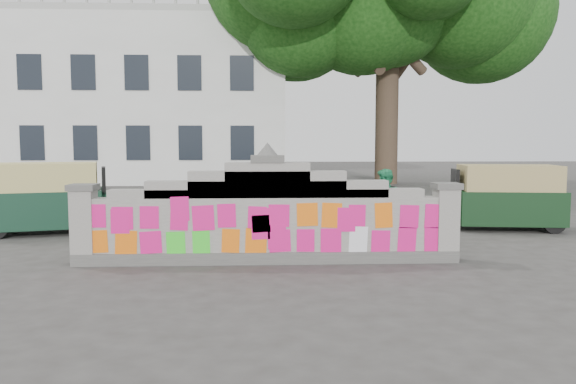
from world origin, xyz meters
The scene contains 8 objects.
ground centered at (0.00, 0.00, 0.00)m, with size 100.00×100.00×0.00m, color #383533.
parapet_wall centered at (0.00, -0.01, 0.75)m, with size 6.48×0.44×2.01m.
building centered at (-7.00, 21.98, 4.01)m, with size 16.00×10.00×8.90m.
cyclist_bike centered at (0.00, 2.85, 0.44)m, with size 0.59×1.69×0.89m, color black.
cyclist_rider centered at (0.00, 2.85, 0.75)m, with size 0.55×0.36×1.50m, color black.
pedestrian centered at (2.47, 2.15, 0.73)m, with size 0.71×0.56×1.47m, color #299660.
rickshaw_left centered at (-4.84, 3.33, 0.81)m, with size 2.91×1.89×1.56m.
rickshaw_right centered at (5.52, 3.36, 0.77)m, with size 2.77×1.57×1.49m.
Camera 1 is at (-0.09, -9.29, 2.01)m, focal length 35.00 mm.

